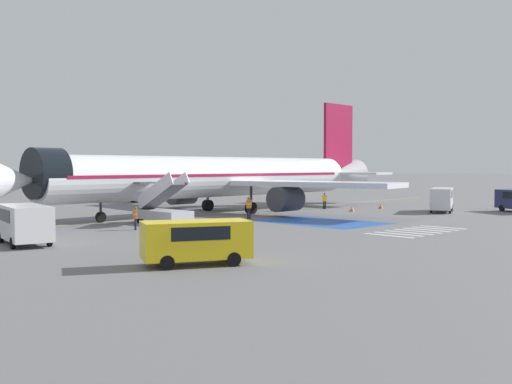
# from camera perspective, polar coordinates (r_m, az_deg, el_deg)

# --- Properties ---
(ground_plane) EXTENTS (600.00, 600.00, 0.00)m
(ground_plane) POSITION_cam_1_polar(r_m,az_deg,el_deg) (56.29, -5.20, -2.04)
(ground_plane) COLOR slate
(apron_leadline_yellow) EXTENTS (79.23, 1.91, 0.01)m
(apron_leadline_yellow) POSITION_cam_1_polar(r_m,az_deg,el_deg) (56.20, -3.85, -2.04)
(apron_leadline_yellow) COLOR gold
(apron_leadline_yellow) RESTS_ON ground_plane
(apron_stand_patch_blue) EXTENTS (6.54, 9.90, 0.01)m
(apron_stand_patch_blue) POSITION_cam_1_polar(r_m,az_deg,el_deg) (47.70, 6.10, -2.86)
(apron_stand_patch_blue) COLOR #2856A8
(apron_stand_patch_blue) RESTS_ON ground_plane
(apron_walkway_bar_0) EXTENTS (0.44, 3.60, 0.01)m
(apron_walkway_bar_0) POSITION_cam_1_polar(r_m,az_deg,el_deg) (39.17, 12.53, -4.07)
(apron_walkway_bar_0) COLOR silver
(apron_walkway_bar_0) RESTS_ON ground_plane
(apron_walkway_bar_1) EXTENTS (0.44, 3.60, 0.01)m
(apron_walkway_bar_1) POSITION_cam_1_polar(r_m,az_deg,el_deg) (40.18, 13.44, -3.91)
(apron_walkway_bar_1) COLOR silver
(apron_walkway_bar_1) RESTS_ON ground_plane
(apron_walkway_bar_2) EXTENTS (0.44, 3.60, 0.01)m
(apron_walkway_bar_2) POSITION_cam_1_polar(r_m,az_deg,el_deg) (41.21, 14.30, -3.76)
(apron_walkway_bar_2) COLOR silver
(apron_walkway_bar_2) RESTS_ON ground_plane
(apron_walkway_bar_3) EXTENTS (0.44, 3.60, 0.01)m
(apron_walkway_bar_3) POSITION_cam_1_polar(r_m,az_deg,el_deg) (42.25, 15.12, -3.62)
(apron_walkway_bar_3) COLOR silver
(apron_walkway_bar_3) RESTS_ON ground_plane
(apron_walkway_bar_4) EXTENTS (0.44, 3.60, 0.01)m
(apron_walkway_bar_4) POSITION_cam_1_polar(r_m,az_deg,el_deg) (43.29, 15.90, -3.48)
(apron_walkway_bar_4) COLOR silver
(apron_walkway_bar_4) RESTS_ON ground_plane
(apron_walkway_bar_5) EXTENTS (0.44, 3.60, 0.01)m
(apron_walkway_bar_5) POSITION_cam_1_polar(r_m,az_deg,el_deg) (44.34, 16.64, -3.35)
(apron_walkway_bar_5) COLOR silver
(apron_walkway_bar_5) RESTS_ON ground_plane
(apron_walkway_bar_6) EXTENTS (0.44, 3.60, 0.01)m
(apron_walkway_bar_6) POSITION_cam_1_polar(r_m,az_deg,el_deg) (45.40, 17.35, -3.23)
(apron_walkway_bar_6) COLOR silver
(apron_walkway_bar_6) RESTS_ON ground_plane
(airliner) EXTENTS (45.05, 33.89, 11.64)m
(airliner) POSITION_cam_1_polar(r_m,az_deg,el_deg) (56.51, -3.34, 1.46)
(airliner) COLOR silver
(airliner) RESTS_ON ground_plane
(boarding_stairs_forward) EXTENTS (2.30, 5.27, 4.02)m
(boarding_stairs_forward) POSITION_cam_1_polar(r_m,az_deg,el_deg) (46.49, -8.91, -1.79)
(boarding_stairs_forward) COLOR #ADB2BA
(boarding_stairs_forward) RESTS_ON ground_plane
(fuel_tanker) EXTENTS (9.43, 3.64, 3.45)m
(fuel_tanker) POSITION_cam_1_polar(r_m,az_deg,el_deg) (76.43, -9.14, 0.44)
(fuel_tanker) COLOR #38383D
(fuel_tanker) RESTS_ON ground_plane
(service_van_1) EXTENTS (3.08, 5.38, 2.22)m
(service_van_1) POSITION_cam_1_polar(r_m,az_deg,el_deg) (36.22, -21.20, -2.60)
(service_van_1) COLOR silver
(service_van_1) RESTS_ON ground_plane
(service_van_2) EXTENTS (5.67, 3.86, 2.31)m
(service_van_2) POSITION_cam_1_polar(r_m,az_deg,el_deg) (60.41, 17.28, -0.53)
(service_van_2) COLOR silver
(service_van_2) RESTS_ON ground_plane
(service_van_3) EXTENTS (5.15, 3.93, 1.98)m
(service_van_3) POSITION_cam_1_polar(r_m,az_deg,el_deg) (26.94, -5.73, -4.42)
(service_van_3) COLOR yellow
(service_van_3) RESTS_ON ground_plane
(ground_crew_0) EXTENTS (0.37, 0.48, 1.79)m
(ground_crew_0) POSITION_cam_1_polar(r_m,az_deg,el_deg) (59.26, 3.49, -0.81)
(ground_crew_0) COLOR black
(ground_crew_0) RESTS_ON ground_plane
(ground_crew_1) EXTENTS (0.44, 0.48, 1.69)m
(ground_crew_1) POSITION_cam_1_polar(r_m,az_deg,el_deg) (62.17, 6.55, -0.73)
(ground_crew_1) COLOR black
(ground_crew_1) RESTS_ON ground_plane
(ground_crew_2) EXTENTS (0.45, 0.48, 1.86)m
(ground_crew_2) POSITION_cam_1_polar(r_m,az_deg,el_deg) (50.10, -0.69, -1.35)
(ground_crew_2) COLOR #191E38
(ground_crew_2) RESTS_ON ground_plane
(ground_crew_3) EXTENTS (0.44, 0.48, 1.63)m
(ground_crew_3) POSITION_cam_1_polar(r_m,az_deg,el_deg) (42.36, -11.41, -2.31)
(ground_crew_3) COLOR #191E38
(ground_crew_3) RESTS_ON ground_plane
(traffic_cone_0) EXTENTS (0.51, 0.51, 0.57)m
(traffic_cone_0) POSITION_cam_1_polar(r_m,az_deg,el_deg) (51.02, -0.71, -2.18)
(traffic_cone_0) COLOR orange
(traffic_cone_0) RESTS_ON ground_plane
(traffic_cone_1) EXTENTS (0.50, 0.50, 0.55)m
(traffic_cone_1) POSITION_cam_1_polar(r_m,az_deg,el_deg) (59.02, 9.12, -1.58)
(traffic_cone_1) COLOR orange
(traffic_cone_1) RESTS_ON ground_plane
(traffic_cone_2) EXTENTS (0.49, 0.49, 0.55)m
(traffic_cone_2) POSITION_cam_1_polar(r_m,az_deg,el_deg) (63.61, 11.80, -1.32)
(traffic_cone_2) COLOR orange
(traffic_cone_2) RESTS_ON ground_plane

